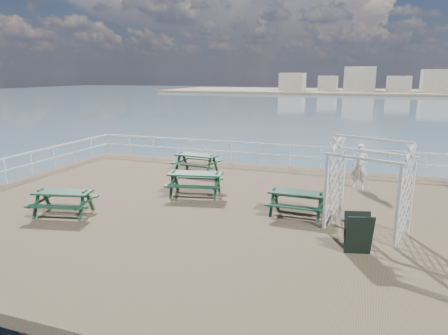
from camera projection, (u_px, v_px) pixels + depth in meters
ground at (208, 211)px, 13.47m from camera, size 18.00×14.00×0.30m
sea_backdrop at (392, 89)px, 132.50m from camera, size 300.00×300.00×9.20m
railing at (230, 166)px, 15.62m from camera, size 17.77×13.76×1.10m
picnic_table_a at (196, 159)px, 18.13m from camera, size 2.04×1.70×0.93m
picnic_table_b at (195, 179)px, 14.68m from camera, size 2.23×1.94×0.95m
picnic_table_c at (297, 198)px, 12.58m from camera, size 1.80×1.46×0.86m
picnic_table_d at (63, 198)px, 12.63m from camera, size 2.06×1.80×0.87m
trellis_arbor at (368, 191)px, 11.08m from camera, size 2.44×1.87×2.69m
sandwich_board at (358, 234)px, 9.85m from camera, size 0.74×0.63×1.06m
person at (360, 167)px, 15.41m from camera, size 0.67×0.47×1.76m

